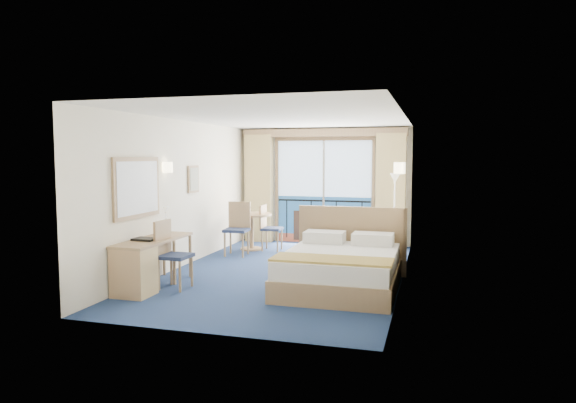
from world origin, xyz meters
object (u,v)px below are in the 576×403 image
(nightstand, at_px, (390,256))
(table_chair_a, at_px, (268,225))
(table_chair_b, at_px, (238,225))
(armchair, at_px, (368,241))
(round_table, at_px, (251,222))
(desk_chair, at_px, (170,250))
(bed, at_px, (341,267))
(floor_lamp, at_px, (395,193))
(desk, at_px, (138,266))

(nightstand, relative_size, table_chair_a, 0.59)
(table_chair_b, bearing_deg, armchair, 6.77)
(round_table, distance_m, table_chair_a, 0.38)
(table_chair_b, bearing_deg, desk_chair, -94.58)
(bed, height_order, armchair, bed)
(floor_lamp, xyz_separation_m, round_table, (-3.04, -0.37, -0.68))
(nightstand, distance_m, table_chair_a, 3.13)
(nightstand, height_order, table_chair_a, table_chair_a)
(bed, height_order, round_table, bed)
(nightstand, relative_size, desk_chair, 0.55)
(bed, relative_size, floor_lamp, 1.32)
(desk, xyz_separation_m, table_chair_b, (0.30, 3.26, 0.20))
(floor_lamp, bearing_deg, table_chair_a, -172.78)
(desk_chair, distance_m, round_table, 3.46)
(armchair, xyz_separation_m, round_table, (-2.57, 0.11, 0.29))
(bed, bearing_deg, table_chair_b, 140.11)
(bed, bearing_deg, armchair, 87.95)
(desk_chair, height_order, table_chair_b, table_chair_b)
(floor_lamp, xyz_separation_m, desk, (-3.41, -4.26, -0.86))
(nightstand, distance_m, floor_lamp, 2.09)
(armchair, height_order, table_chair_b, table_chair_b)
(desk_chair, bearing_deg, round_table, 0.81)
(bed, xyz_separation_m, table_chair_b, (-2.54, 2.13, 0.29))
(armchair, bearing_deg, desk, 12.74)
(table_chair_a, relative_size, table_chair_b, 0.90)
(floor_lamp, xyz_separation_m, desk_chair, (-3.12, -3.83, -0.69))
(table_chair_b, bearing_deg, nightstand, -19.18)
(desk, height_order, round_table, round_table)
(floor_lamp, xyz_separation_m, table_chair_b, (-3.11, -1.00, -0.66))
(desk, relative_size, round_table, 1.83)
(bed, distance_m, armchair, 2.64)
(armchair, relative_size, desk, 0.43)
(desk_chair, distance_m, table_chair_a, 3.52)
(desk, height_order, table_chair_b, table_chair_b)
(bed, distance_m, table_chair_b, 3.33)
(desk, distance_m, table_chair_b, 3.28)
(desk, xyz_separation_m, round_table, (0.37, 3.89, 0.18))
(bed, height_order, desk_chair, bed)
(round_table, bearing_deg, desk_chair, -91.38)
(nightstand, relative_size, round_table, 0.66)
(nightstand, height_order, desk, desk)
(armchair, distance_m, table_chair_a, 2.21)
(floor_lamp, height_order, round_table, floor_lamp)
(floor_lamp, relative_size, desk_chair, 1.60)
(floor_lamp, relative_size, round_table, 1.91)
(round_table, relative_size, table_chair_b, 0.81)
(armchair, relative_size, floor_lamp, 0.41)
(bed, bearing_deg, table_chair_a, 126.99)
(floor_lamp, height_order, desk_chair, floor_lamp)
(bed, relative_size, desk, 1.37)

